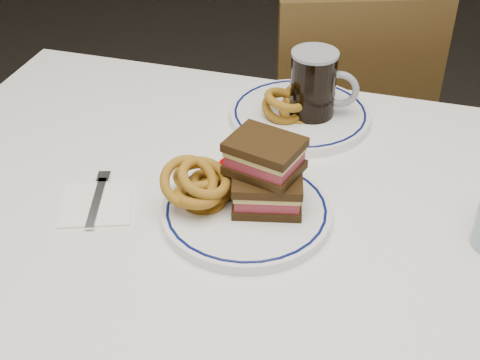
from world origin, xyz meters
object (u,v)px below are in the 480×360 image
(reuben_sandwich, at_px, (266,174))
(beer_mug, at_px, (315,87))
(main_plate, at_px, (246,212))
(chair_far, at_px, (343,125))
(far_plate, at_px, (300,115))

(reuben_sandwich, relative_size, beer_mug, 0.92)
(main_plate, relative_size, reuben_sandwich, 2.00)
(chair_far, height_order, main_plate, chair_far)
(far_plate, bearing_deg, reuben_sandwich, -88.80)
(chair_far, xyz_separation_m, reuben_sandwich, (-0.04, -0.75, 0.35))
(main_plate, distance_m, beer_mug, 0.33)
(beer_mug, bearing_deg, chair_far, 87.99)
(main_plate, xyz_separation_m, reuben_sandwich, (0.03, 0.02, 0.06))
(far_plate, bearing_deg, chair_far, 84.78)
(chair_far, distance_m, far_plate, 0.54)
(beer_mug, height_order, far_plate, beer_mug)
(reuben_sandwich, bearing_deg, far_plate, 91.20)
(reuben_sandwich, bearing_deg, main_plate, -136.72)
(reuben_sandwich, relative_size, far_plate, 0.50)
(chair_far, height_order, reuben_sandwich, reuben_sandwich)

